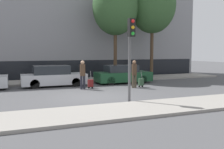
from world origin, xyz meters
name	(u,v)px	position (x,y,z in m)	size (l,w,h in m)	color
ground_plane	(91,96)	(0.00, 0.00, 0.00)	(80.00, 80.00, 0.00)	#4C4C4F
sidewalk_near	(118,111)	(0.00, -3.75, 0.06)	(28.00, 2.50, 0.12)	gray
sidewalk_far	(65,81)	(0.00, 7.00, 0.06)	(28.00, 3.00, 0.12)	gray
building_facade	(56,25)	(0.00, 10.70, 4.79)	(28.00, 3.05, 9.61)	gray
parked_car_1	(53,77)	(-1.23, 4.74, 0.66)	(4.31, 1.75, 1.42)	#B7BABF
parked_car_2	(123,75)	(3.88, 4.55, 0.64)	(4.17, 1.70, 1.36)	#194728
pedestrian_left	(83,73)	(0.28, 2.65, 1.04)	(0.35, 0.34, 1.81)	#23232D
trolley_left	(90,83)	(0.82, 2.76, 0.35)	(0.34, 0.29, 1.12)	maroon
pedestrian_right	(134,72)	(3.58, 2.02, 1.03)	(0.35, 0.34, 1.80)	#4C4233
trolley_right	(141,82)	(4.12, 2.10, 0.35)	(0.34, 0.29, 1.13)	#335138
traffic_light	(131,44)	(1.19, -2.36, 2.73)	(0.28, 0.47, 3.83)	#515154
parked_bicycle	(66,75)	(0.18, 7.39, 0.49)	(1.77, 0.06, 0.96)	black
bare_tree_near_crossing	(152,5)	(7.50, 6.47, 6.35)	(3.98, 3.98, 8.69)	#4C3826
bare_tree_down_street	(115,7)	(4.14, 6.65, 5.97)	(3.74, 3.74, 8.16)	#4C3826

